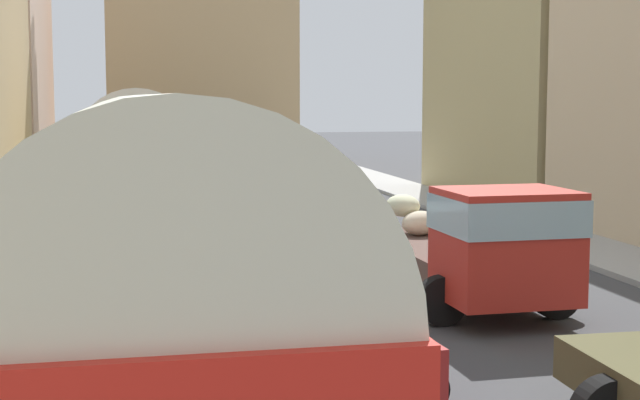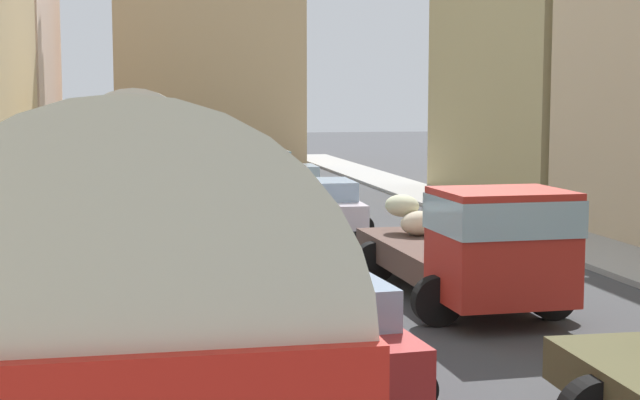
{
  "view_description": "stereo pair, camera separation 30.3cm",
  "coord_description": "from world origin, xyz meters",
  "px_view_note": "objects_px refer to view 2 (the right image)",
  "views": [
    {
      "loc": [
        -4.88,
        -1.42,
        4.1
      ],
      "look_at": [
        0.0,
        21.46,
        1.53
      ],
      "focal_mm": 53.4,
      "sensor_mm": 36.0,
      "label": 1
    },
    {
      "loc": [
        -4.59,
        -1.48,
        4.1
      ],
      "look_at": [
        0.0,
        21.46,
        1.53
      ],
      "focal_mm": 53.4,
      "sensor_mm": 36.0,
      "label": 2
    }
  ],
  "objects_px": {
    "cargo_truck_1": "(472,244)",
    "car_6": "(220,212)",
    "car_0": "(329,205)",
    "car_5": "(268,244)",
    "car_7": "(190,167)",
    "parked_bus_2": "(129,140)",
    "car_3": "(257,162)",
    "parked_bus_0": "(130,291)",
    "parked_bus_1": "(140,171)",
    "car_4": "(329,336)",
    "car_1": "(295,186)",
    "car_2": "(271,170)"
  },
  "relations": [
    {
      "from": "car_0",
      "to": "car_5",
      "type": "height_order",
      "value": "car_0"
    },
    {
      "from": "parked_bus_2",
      "to": "cargo_truck_1",
      "type": "bearing_deg",
      "value": -72.97
    },
    {
      "from": "parked_bus_2",
      "to": "car_5",
      "type": "relative_size",
      "value": 2.22
    },
    {
      "from": "car_5",
      "to": "car_7",
      "type": "distance_m",
      "value": 23.68
    },
    {
      "from": "parked_bus_2",
      "to": "car_0",
      "type": "height_order",
      "value": "parked_bus_2"
    },
    {
      "from": "car_1",
      "to": "car_6",
      "type": "xyz_separation_m",
      "value": [
        -3.43,
        -6.98,
        -0.05
      ]
    },
    {
      "from": "parked_bus_0",
      "to": "car_0",
      "type": "relative_size",
      "value": 2.13
    },
    {
      "from": "car_5",
      "to": "car_7",
      "type": "xyz_separation_m",
      "value": [
        -0.31,
        23.68,
        0.03
      ]
    },
    {
      "from": "parked_bus_0",
      "to": "car_5",
      "type": "bearing_deg",
      "value": 75.85
    },
    {
      "from": "car_5",
      "to": "car_6",
      "type": "bearing_deg",
      "value": 94.18
    },
    {
      "from": "car_7",
      "to": "car_3",
      "type": "bearing_deg",
      "value": 44.12
    },
    {
      "from": "parked_bus_1",
      "to": "car_0",
      "type": "height_order",
      "value": "parked_bus_1"
    },
    {
      "from": "car_5",
      "to": "car_7",
      "type": "relative_size",
      "value": 0.99
    },
    {
      "from": "car_5",
      "to": "car_6",
      "type": "height_order",
      "value": "car_5"
    },
    {
      "from": "car_0",
      "to": "car_7",
      "type": "distance_m",
      "value": 16.86
    },
    {
      "from": "car_5",
      "to": "car_7",
      "type": "height_order",
      "value": "car_7"
    },
    {
      "from": "car_4",
      "to": "car_6",
      "type": "height_order",
      "value": "car_4"
    },
    {
      "from": "car_7",
      "to": "parked_bus_2",
      "type": "bearing_deg",
      "value": -112.65
    },
    {
      "from": "car_2",
      "to": "car_3",
      "type": "height_order",
      "value": "car_2"
    },
    {
      "from": "cargo_truck_1",
      "to": "car_0",
      "type": "xyz_separation_m",
      "value": [
        -0.49,
        11.02,
        -0.48
      ]
    },
    {
      "from": "parked_bus_0",
      "to": "car_0",
      "type": "height_order",
      "value": "parked_bus_0"
    },
    {
      "from": "car_3",
      "to": "car_4",
      "type": "distance_m",
      "value": 35.84
    },
    {
      "from": "parked_bus_1",
      "to": "cargo_truck_1",
      "type": "relative_size",
      "value": 1.18
    },
    {
      "from": "car_4",
      "to": "car_6",
      "type": "relative_size",
      "value": 0.95
    },
    {
      "from": "parked_bus_0",
      "to": "car_3",
      "type": "height_order",
      "value": "parked_bus_0"
    },
    {
      "from": "car_5",
      "to": "car_3",
      "type": "bearing_deg",
      "value": 82.99
    },
    {
      "from": "parked_bus_0",
      "to": "car_4",
      "type": "relative_size",
      "value": 2.43
    },
    {
      "from": "parked_bus_0",
      "to": "car_0",
      "type": "xyz_separation_m",
      "value": [
        5.96,
        19.21,
        -1.49
      ]
    },
    {
      "from": "car_3",
      "to": "car_5",
      "type": "bearing_deg",
      "value": -97.01
    },
    {
      "from": "parked_bus_0",
      "to": "parked_bus_1",
      "type": "distance_m",
      "value": 13.59
    },
    {
      "from": "parked_bus_2",
      "to": "car_3",
      "type": "relative_size",
      "value": 2.13
    },
    {
      "from": "cargo_truck_1",
      "to": "car_6",
      "type": "xyz_separation_m",
      "value": [
        -3.88,
        10.46,
        -0.53
      ]
    },
    {
      "from": "cargo_truck_1",
      "to": "car_7",
      "type": "height_order",
      "value": "cargo_truck_1"
    },
    {
      "from": "car_7",
      "to": "car_4",
      "type": "bearing_deg",
      "value": -90.1
    },
    {
      "from": "parked_bus_0",
      "to": "parked_bus_2",
      "type": "distance_m",
      "value": 29.21
    },
    {
      "from": "parked_bus_0",
      "to": "car_6",
      "type": "xyz_separation_m",
      "value": [
        2.56,
        18.64,
        -1.54
      ]
    },
    {
      "from": "car_7",
      "to": "parked_bus_0",
      "type": "bearing_deg",
      "value": -94.38
    },
    {
      "from": "car_0",
      "to": "car_6",
      "type": "distance_m",
      "value": 3.44
    },
    {
      "from": "cargo_truck_1",
      "to": "car_3",
      "type": "relative_size",
      "value": 1.73
    },
    {
      "from": "cargo_truck_1",
      "to": "parked_bus_1",
      "type": "bearing_deg",
      "value": 138.98
    },
    {
      "from": "car_6",
      "to": "car_7",
      "type": "distance_m",
      "value": 17.11
    },
    {
      "from": "parked_bus_0",
      "to": "parked_bus_2",
      "type": "bearing_deg",
      "value": 89.99
    },
    {
      "from": "parked_bus_1",
      "to": "car_4",
      "type": "distance_m",
      "value": 10.35
    },
    {
      "from": "cargo_truck_1",
      "to": "car_6",
      "type": "relative_size",
      "value": 1.7
    },
    {
      "from": "cargo_truck_1",
      "to": "car_0",
      "type": "bearing_deg",
      "value": 92.54
    },
    {
      "from": "parked_bus_0",
      "to": "car_7",
      "type": "distance_m",
      "value": 35.89
    },
    {
      "from": "car_4",
      "to": "parked_bus_0",
      "type": "bearing_deg",
      "value": -126.3
    },
    {
      "from": "parked_bus_2",
      "to": "car_4",
      "type": "distance_m",
      "value": 25.75
    },
    {
      "from": "car_7",
      "to": "parked_bus_1",
      "type": "bearing_deg",
      "value": -96.42
    },
    {
      "from": "parked_bus_1",
      "to": "car_1",
      "type": "bearing_deg",
      "value": 64.47
    }
  ]
}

